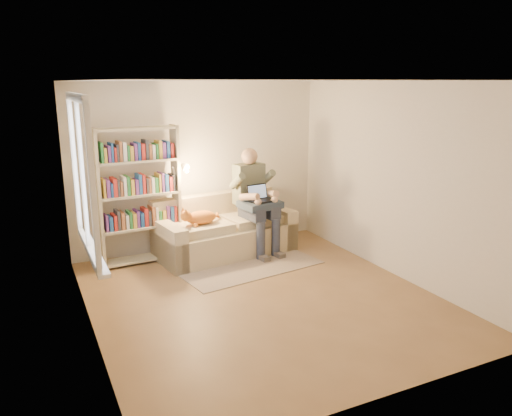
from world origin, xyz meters
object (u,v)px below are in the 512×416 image
sofa (224,233)px  laptop (264,196)px  bookshelf (139,189)px  person (254,195)px  cat (198,218)px

sofa → laptop: size_ratio=5.81×
bookshelf → person: bearing=-12.0°
person → laptop: person is taller
person → cat: (-0.95, -0.10, -0.22)m
sofa → bookshelf: bearing=165.5°
laptop → cat: bearing=169.8°
sofa → bookshelf: bookshelf is taller
laptop → bookshelf: size_ratio=0.19×
person → bookshelf: size_ratio=0.81×
sofa → laptop: laptop is taller
cat → bookshelf: size_ratio=0.34×
cat → laptop: bearing=-10.2°
laptop → bookshelf: bearing=159.9°
sofa → bookshelf: (-1.24, 0.16, 0.78)m
person → cat: size_ratio=2.39×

